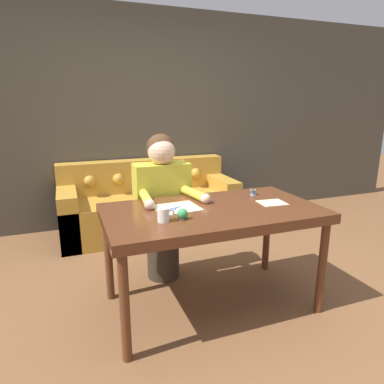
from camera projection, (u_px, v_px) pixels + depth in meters
name	position (u px, v px, depth m)	size (l,w,h in m)	color
ground_plane	(214.00, 304.00, 2.64)	(16.00, 16.00, 0.00)	brown
wall_back	(145.00, 119.00, 4.24)	(8.00, 0.06, 2.60)	#474238
dining_table	(212.00, 218.00, 2.46)	(1.53, 0.84, 0.77)	#562D19
couch	(149.00, 206.00, 4.10)	(2.03, 0.81, 0.83)	#B7842D
person	(162.00, 205.00, 2.89)	(0.51, 0.61, 1.26)	#33281E
pattern_paper_main	(177.00, 208.00, 2.44)	(0.33, 0.28, 0.00)	beige
pattern_paper_offcut	(272.00, 203.00, 2.57)	(0.21, 0.18, 0.00)	beige
scissors	(176.00, 208.00, 2.44)	(0.20, 0.14, 0.01)	silver
mug	(164.00, 215.00, 2.16)	(0.11, 0.08, 0.09)	silver
thread_spool	(253.00, 192.00, 2.79)	(0.04, 0.04, 0.05)	#3366B2
pin_cushion	(183.00, 214.00, 2.20)	(0.07, 0.07, 0.07)	#4C3828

